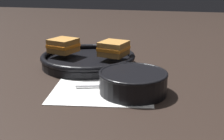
% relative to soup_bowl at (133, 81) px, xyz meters
% --- Properties ---
extents(ground_plane, '(4.00, 4.00, 0.00)m').
position_rel_soup_bowl_xyz_m(ground_plane, '(-0.06, 0.08, -0.03)').
color(ground_plane, black).
extents(napkin, '(0.29, 0.26, 0.00)m').
position_rel_soup_bowl_xyz_m(napkin, '(-0.08, 0.00, -0.03)').
color(napkin, white).
rests_on(napkin, ground_plane).
extents(soup_bowl, '(0.18, 0.18, 0.06)m').
position_rel_soup_bowl_xyz_m(soup_bowl, '(0.00, 0.00, 0.00)').
color(soup_bowl, black).
rests_on(soup_bowl, ground_plane).
extents(spoon, '(0.17, 0.07, 0.01)m').
position_rel_soup_bowl_xyz_m(spoon, '(-0.04, 0.03, -0.02)').
color(spoon, silver).
rests_on(spoon, napkin).
extents(skillet, '(0.32, 0.32, 0.04)m').
position_rel_soup_bowl_xyz_m(skillet, '(-0.19, 0.21, -0.01)').
color(skillet, black).
rests_on(skillet, ground_plane).
extents(sandwich_near_left, '(0.10, 0.11, 0.05)m').
position_rel_soup_bowl_xyz_m(sandwich_near_left, '(-0.28, 0.21, 0.03)').
color(sandwich_near_left, '#B27A38').
rests_on(sandwich_near_left, skillet).
extents(sandwich_near_right, '(0.10, 0.10, 0.05)m').
position_rel_soup_bowl_xyz_m(sandwich_near_right, '(-0.10, 0.20, 0.03)').
color(sandwich_near_right, '#B27A38').
rests_on(sandwich_near_right, skillet).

